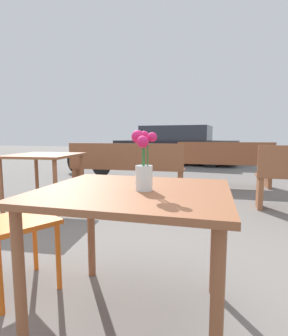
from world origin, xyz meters
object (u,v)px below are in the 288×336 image
Objects in this scene: table_back at (44,162)px; parked_car at (176,146)px; flower_vase at (143,165)px; bench_far at (224,162)px; bicycle at (88,162)px; bench_near at (126,167)px; table_front at (134,207)px; cafe_chair at (3,215)px.

parked_car is at bearing 82.15° from table_back.
flower_vase is 3.99m from bench_far.
parked_car is at bearing 110.34° from bench_far.
bicycle is (-2.69, 4.63, -0.49)m from flower_vase.
table_back is (-0.78, -1.01, 0.15)m from bench_near.
parked_car is (0.85, 6.18, -0.01)m from table_back.
parked_car is (1.73, 3.28, 0.28)m from bicycle.
table_front is 0.22× the size of parked_car.
flower_vase is at bearing -1.42° from cafe_chair.
table_front is 0.23m from flower_vase.
bench_near is 5.18m from parked_car.
bench_near is at bearing -48.97° from bicycle.
cafe_chair is at bearing 178.58° from flower_vase.
table_back is at bearing 135.86° from table_front.
bench_near reaches higher than table_front.
parked_car reaches higher than bench_near.
flower_vase is 0.93m from cafe_chair.
bicycle is (-1.65, 1.90, -0.14)m from bench_near.
parked_car reaches higher than bicycle.
flower_vase reaches higher than bicycle.
cafe_chair reaches higher than bench_far.
table_front is at bearing 161.12° from flower_vase.
table_front is at bearing -70.09° from bench_near.
flower_vase is 7.97m from parked_car.
bench_near is at bearing -90.84° from parked_car.
bicycle reaches higher than table_back.
bench_far is 3.21m from table_back.
bench_far is at bearing 82.67° from flower_vase.
bicycle is at bearing 167.84° from bench_far.
table_back is at bearing 119.05° from cafe_chair.
parked_car reaches higher than table_front.
bench_far is (1.38, 3.92, -0.04)m from cafe_chair.
flower_vase reaches higher than table_back.
bench_far is at bearing 43.62° from table_back.
cafe_chair reaches higher than bicycle.
bench_near is (-0.98, 2.71, -0.14)m from table_front.
flower_vase reaches higher than bench_far.
parked_car is (-0.91, 7.89, 0.01)m from table_front.
bicycle is at bearing 106.76° from table_back.
cafe_chair is at bearing -68.43° from bicycle.
bench_near is 1.28m from table_back.
flower_vase is 0.17× the size of bench_far.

